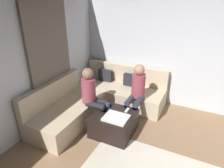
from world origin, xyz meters
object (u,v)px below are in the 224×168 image
(game_remote, at_px, (127,110))
(person_on_couch_side, at_px, (93,95))
(sectional_couch, at_px, (99,99))
(ottoman, at_px, (114,123))
(person_on_couch_back, at_px, (137,91))
(coffee_mug, at_px, (108,105))

(game_remote, distance_m, person_on_couch_side, 0.74)
(game_remote, bearing_deg, person_on_couch_side, -171.83)
(sectional_couch, height_order, ottoman, sectional_couch)
(sectional_couch, xyz_separation_m, ottoman, (0.67, -0.61, -0.07))
(sectional_couch, height_order, person_on_couch_side, person_on_couch_side)
(person_on_couch_back, bearing_deg, person_on_couch_side, 37.10)
(person_on_couch_back, height_order, person_on_couch_side, same)
(ottoman, bearing_deg, person_on_couch_back, 73.14)
(coffee_mug, height_order, person_on_couch_side, person_on_couch_side)
(coffee_mug, distance_m, person_on_couch_side, 0.36)
(person_on_couch_side, bearing_deg, game_remote, 98.17)
(sectional_couch, height_order, game_remote, sectional_couch)
(coffee_mug, xyz_separation_m, person_on_couch_side, (-0.30, -0.06, 0.19))
(sectional_couch, relative_size, person_on_couch_side, 2.12)
(game_remote, relative_size, person_on_couch_side, 0.12)
(person_on_couch_back, xyz_separation_m, person_on_couch_side, (-0.72, -0.55, 0.00))
(ottoman, height_order, person_on_couch_side, person_on_couch_side)
(ottoman, height_order, coffee_mug, coffee_mug)
(sectional_couch, xyz_separation_m, person_on_couch_back, (0.87, 0.06, 0.38))
(ottoman, relative_size, game_remote, 5.07)
(coffee_mug, distance_m, person_on_couch_back, 0.67)
(sectional_couch, height_order, coffee_mug, sectional_couch)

